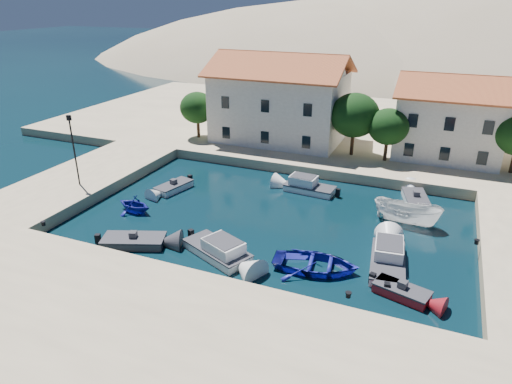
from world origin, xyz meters
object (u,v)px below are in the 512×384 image
at_px(cabin_cruiser_south, 217,249).
at_px(boat_east, 406,223).
at_px(lamppost, 73,144).
at_px(cabin_cruiser_east, 388,261).
at_px(rowboat_south, 315,269).
at_px(building_left, 280,96).
at_px(building_mid, 450,116).

distance_m(cabin_cruiser_south, boat_east, 15.15).
xyz_separation_m(lamppost, cabin_cruiser_east, (26.94, -1.57, -4.28)).
bearing_deg(lamppost, cabin_cruiser_east, -3.33).
xyz_separation_m(lamppost, cabin_cruiser_south, (15.96, -4.54, -4.28)).
xyz_separation_m(lamppost, rowboat_south, (22.67, -3.67, -4.75)).
bearing_deg(building_left, building_mid, 3.18).
bearing_deg(building_mid, rowboat_south, -105.46).
distance_m(building_left, boat_east, 22.39).
xyz_separation_m(rowboat_south, cabin_cruiser_east, (4.26, 2.11, 0.48)).
distance_m(lamppost, cabin_cruiser_south, 17.14).
relative_size(building_left, cabin_cruiser_east, 2.65).
xyz_separation_m(rowboat_south, boat_east, (4.72, 9.06, 0.00)).
height_order(building_mid, boat_east, building_mid).
bearing_deg(cabin_cruiser_south, cabin_cruiser_east, 39.04).
bearing_deg(lamppost, boat_east, 11.13).
bearing_deg(rowboat_south, cabin_cruiser_south, 89.07).
relative_size(building_left, cabin_cruiser_south, 2.65).
bearing_deg(lamppost, building_mid, 35.45).
bearing_deg(cabin_cruiser_east, cabin_cruiser_south, 98.57).
distance_m(rowboat_south, boat_east, 10.22).
height_order(building_mid, lamppost, building_mid).
bearing_deg(cabin_cruiser_south, building_mid, 85.96).
relative_size(building_mid, cabin_cruiser_south, 1.89).
height_order(rowboat_south, cabin_cruiser_east, cabin_cruiser_east).
distance_m(lamppost, boat_east, 28.32).
distance_m(cabin_cruiser_south, cabin_cruiser_east, 11.37).
bearing_deg(cabin_cruiser_east, building_left, 29.00).
height_order(building_left, lamppost, building_left).
bearing_deg(building_mid, cabin_cruiser_south, -117.93).
distance_m(building_left, rowboat_south, 26.84).
xyz_separation_m(building_left, cabin_cruiser_south, (4.46, -24.54, -5.46)).
relative_size(lamppost, cabin_cruiser_east, 1.12).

